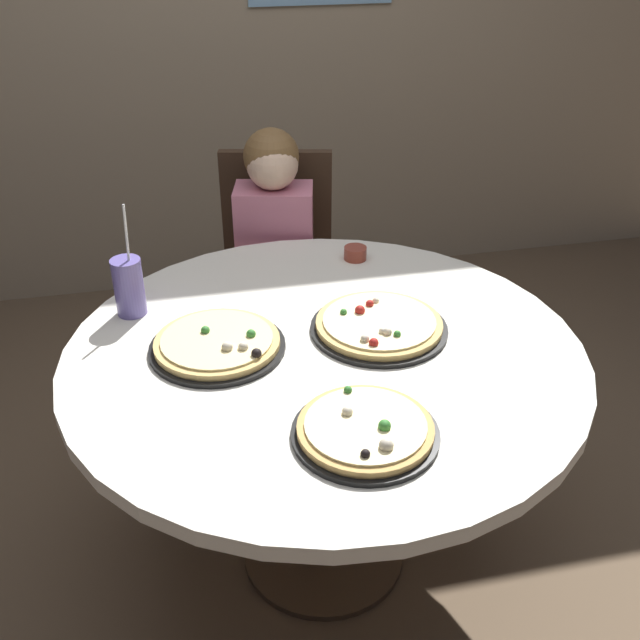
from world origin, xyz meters
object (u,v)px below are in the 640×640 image
at_px(chair_wooden, 277,270).
at_px(pizza_pepperoni, 365,430).
at_px(dining_table, 324,376).
at_px(diner_child, 276,305).
at_px(pizza_veggie, 379,325).
at_px(sauce_bowl, 355,253).
at_px(soda_cup, 129,287).
at_px(pizza_cheese, 218,344).

bearing_deg(chair_wooden, pizza_pepperoni, -90.52).
relative_size(dining_table, diner_child, 1.21).
distance_m(diner_child, pizza_veggie, 0.73).
relative_size(chair_wooden, sauce_bowl, 13.57).
xyz_separation_m(dining_table, pizza_pepperoni, (0.01, -0.36, 0.10)).
distance_m(chair_wooden, soda_cup, 0.83).
distance_m(pizza_veggie, pizza_cheese, 0.42).
distance_m(pizza_pepperoni, soda_cup, 0.80).
xyz_separation_m(chair_wooden, sauce_bowl, (0.18, -0.41, 0.24)).
bearing_deg(chair_wooden, dining_table, -91.29).
relative_size(dining_table, pizza_cheese, 3.84).
height_order(pizza_pepperoni, soda_cup, soda_cup).
height_order(chair_wooden, pizza_veggie, chair_wooden).
height_order(pizza_veggie, soda_cup, soda_cup).
bearing_deg(pizza_veggie, diner_child, 104.75).
relative_size(dining_table, pizza_pepperoni, 4.16).
xyz_separation_m(pizza_veggie, pizza_pepperoni, (-0.15, -0.40, 0.00)).
xyz_separation_m(chair_wooden, pizza_cheese, (-0.28, -0.83, 0.24)).
bearing_deg(pizza_pepperoni, chair_wooden, 89.48).
bearing_deg(pizza_veggie, dining_table, -163.58).
relative_size(pizza_veggie, pizza_cheese, 1.05).
xyz_separation_m(pizza_pepperoni, sauce_bowl, (0.20, 0.83, 0.00)).
bearing_deg(dining_table, pizza_veggie, 16.42).
bearing_deg(soda_cup, dining_table, -30.58).
relative_size(diner_child, sauce_bowl, 15.46).
bearing_deg(chair_wooden, soda_cup, -129.30).
relative_size(soda_cup, sauce_bowl, 4.39).
bearing_deg(diner_child, pizza_pepperoni, -88.65).
distance_m(dining_table, pizza_pepperoni, 0.37).
xyz_separation_m(diner_child, pizza_cheese, (-0.25, -0.65, 0.28)).
bearing_deg(sauce_bowl, diner_child, 133.92).
xyz_separation_m(dining_table, chair_wooden, (0.02, 0.88, -0.13)).
bearing_deg(chair_wooden, pizza_cheese, -108.73).
xyz_separation_m(pizza_veggie, soda_cup, (-0.63, 0.23, 0.06)).
xyz_separation_m(pizza_cheese, soda_cup, (-0.21, 0.23, 0.06)).
xyz_separation_m(pizza_cheese, pizza_pepperoni, (0.27, -0.40, 0.00)).
relative_size(pizza_pepperoni, soda_cup, 1.03).
bearing_deg(sauce_bowl, dining_table, -113.50).
relative_size(diner_child, pizza_veggie, 3.02).
distance_m(pizza_veggie, pizza_pepperoni, 0.43).
distance_m(soda_cup, sauce_bowl, 0.71).
relative_size(pizza_veggie, sauce_bowl, 5.12).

